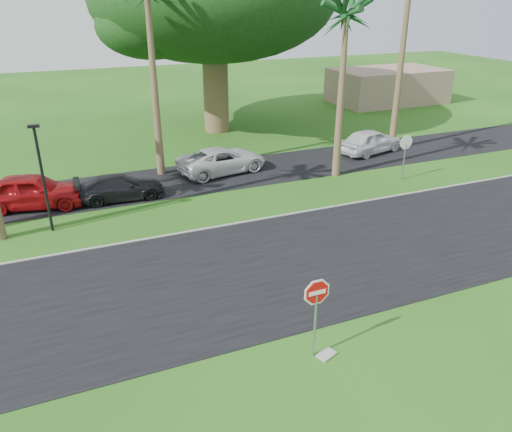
{
  "coord_description": "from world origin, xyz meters",
  "views": [
    {
      "loc": [
        -5.33,
        -12.79,
        9.39
      ],
      "look_at": [
        1.16,
        2.82,
        1.8
      ],
      "focal_mm": 35.0,
      "sensor_mm": 36.0,
      "label": 1
    }
  ],
  "objects": [
    {
      "name": "car_dark",
      "position": [
        -2.7,
        10.99,
        0.62
      ],
      "size": [
        4.29,
        1.84,
        1.23
      ],
      "primitive_type": "imported",
      "rotation": [
        0.0,
        0.0,
        1.55
      ],
      "color": "black",
      "rests_on": "ground"
    },
    {
      "name": "ground",
      "position": [
        0.0,
        0.0,
        0.0
      ],
      "size": [
        120.0,
        120.0,
        0.0
      ],
      "primitive_type": "plane",
      "color": "#204B12",
      "rests_on": "ground"
    },
    {
      "name": "canopy_tree",
      "position": [
        6.0,
        22.0,
        8.95
      ],
      "size": [
        16.5,
        16.5,
        13.12
      ],
      "color": "brown",
      "rests_on": "ground"
    },
    {
      "name": "curb",
      "position": [
        0.0,
        6.05,
        0.03
      ],
      "size": [
        120.0,
        0.12,
        0.06
      ],
      "primitive_type": "cube",
      "color": "gray",
      "rests_on": "ground"
    },
    {
      "name": "road",
      "position": [
        0.0,
        2.0,
        0.01
      ],
      "size": [
        120.0,
        8.0,
        0.02
      ],
      "primitive_type": "cube",
      "color": "black",
      "rests_on": "ground"
    },
    {
      "name": "palm_right_near",
      "position": [
        9.0,
        10.0,
        8.19
      ],
      "size": [
        5.0,
        5.0,
        9.5
      ],
      "color": "brown",
      "rests_on": "ground"
    },
    {
      "name": "building_far",
      "position": [
        24.0,
        26.0,
        1.5
      ],
      "size": [
        10.0,
        6.0,
        3.0
      ],
      "primitive_type": "cube",
      "color": "gray",
      "rests_on": "ground"
    },
    {
      "name": "car_minivan",
      "position": [
        3.29,
        12.9,
        0.71
      ],
      "size": [
        5.42,
        3.19,
        1.42
      ],
      "primitive_type": "imported",
      "rotation": [
        0.0,
        0.0,
        1.74
      ],
      "color": "silver",
      "rests_on": "ground"
    },
    {
      "name": "streetlight_right",
      "position": [
        -6.0,
        8.5,
        2.65
      ],
      "size": [
        0.45,
        0.25,
        4.64
      ],
      "color": "black",
      "rests_on": "ground"
    },
    {
      "name": "parking_strip",
      "position": [
        0.0,
        12.5,
        0.01
      ],
      "size": [
        120.0,
        5.0,
        0.02
      ],
      "primitive_type": "cube",
      "color": "black",
      "rests_on": "ground"
    },
    {
      "name": "car_pickup",
      "position": [
        13.23,
        12.86,
        0.77
      ],
      "size": [
        4.81,
        2.87,
        1.53
      ],
      "primitive_type": "imported",
      "rotation": [
        0.0,
        0.0,
        1.82
      ],
      "color": "silver",
      "rests_on": "ground"
    },
    {
      "name": "stop_sign_far",
      "position": [
        12.0,
        8.0,
        1.77
      ],
      "size": [
        1.05,
        0.07,
        2.62
      ],
      "rotation": [
        0.0,
        0.0,
        3.14
      ],
      "color": "gray",
      "rests_on": "ground"
    },
    {
      "name": "utility_slab",
      "position": [
        0.85,
        -3.15,
        0.03
      ],
      "size": [
        0.64,
        0.53,
        0.06
      ],
      "primitive_type": "cube",
      "rotation": [
        0.0,
        0.0,
        0.37
      ],
      "color": "gray",
      "rests_on": "ground"
    },
    {
      "name": "stop_sign_near",
      "position": [
        0.5,
        -3.0,
        1.77
      ],
      "size": [
        1.05,
        0.07,
        2.62
      ],
      "color": "gray",
      "rests_on": "ground"
    },
    {
      "name": "car_red",
      "position": [
        -6.66,
        11.5,
        0.83
      ],
      "size": [
        5.15,
        2.93,
        1.65
      ],
      "primitive_type": "imported",
      "rotation": [
        0.0,
        0.0,
        1.36
      ],
      "color": "maroon",
      "rests_on": "ground"
    }
  ]
}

